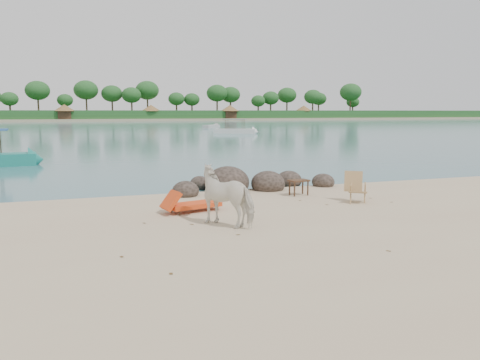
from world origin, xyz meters
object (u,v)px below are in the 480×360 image
(side_table, at_px, (299,188))
(lounge_chair, at_px, (195,203))
(deck_chair, at_px, (358,188))
(boulders, at_px, (246,184))
(cow, at_px, (228,196))

(side_table, xyz_separation_m, lounge_chair, (-3.90, -1.37, 0.01))
(deck_chair, bearing_deg, side_table, 158.46)
(side_table, relative_size, lounge_chair, 0.36)
(lounge_chair, bearing_deg, side_table, 6.01)
(side_table, distance_m, deck_chair, 2.11)
(boulders, bearing_deg, side_table, -56.13)
(boulders, height_order, deck_chair, deck_chair)
(side_table, height_order, deck_chair, deck_chair)
(cow, distance_m, side_table, 4.66)
(lounge_chair, xyz_separation_m, deck_chair, (5.09, -0.36, 0.20))
(side_table, relative_size, deck_chair, 0.69)
(boulders, height_order, side_table, boulders)
(boulders, distance_m, lounge_chair, 4.17)
(deck_chair, bearing_deg, cow, -129.45)
(cow, bearing_deg, side_table, -176.06)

